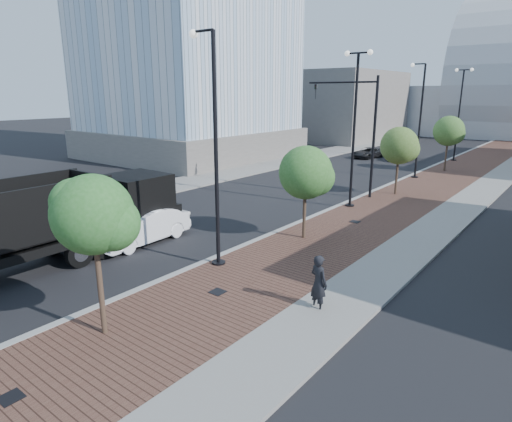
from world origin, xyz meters
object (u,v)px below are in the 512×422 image
Objects in this scene: white_sedan at (142,227)px; dark_car_mid at (368,153)px; dump_truck at (73,224)px; pedestrian at (319,283)px.

white_sedan is 1.20× the size of dark_car_mid.
white_sedan is at bearing -73.46° from dark_car_mid.
dark_car_mid is at bearing 93.61° from white_sedan.
dump_truck is 36.06m from dark_car_mid.
dump_truck is 3.16m from white_sedan.
white_sedan is at bearing 76.22° from dump_truck.
pedestrian is (9.98, -0.67, 0.16)m from white_sedan.
dark_car_mid is (-2.55, 35.96, -0.96)m from dump_truck.
pedestrian is (10.70, 2.31, -0.57)m from dump_truck.
dump_truck is 3.34× the size of dark_car_mid.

